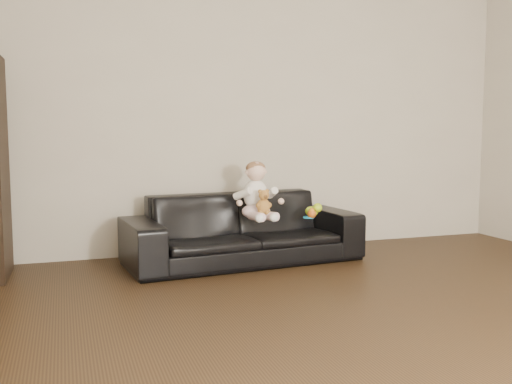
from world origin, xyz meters
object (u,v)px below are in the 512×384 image
object	(u,v)px
baby	(257,194)
toy_blue_disc	(309,217)
toy_green	(312,211)
teddy_bear	(264,202)
toy_rattle	(312,214)
sofa	(243,228)

from	to	relation	value
baby	toy_blue_disc	size ratio (longest dim) A/B	5.18
baby	toy_blue_disc	bearing A→B (deg)	-25.91
toy_green	toy_blue_disc	distance (m)	0.09
teddy_bear	toy_green	bearing A→B (deg)	3.59
toy_rattle	toy_blue_disc	size ratio (longest dim) A/B	0.81
baby	toy_rattle	world-z (taller)	baby
toy_green	sofa	bearing A→B (deg)	168.34
baby	toy_rattle	size ratio (longest dim) A/B	6.39
toy_rattle	toy_blue_disc	distance (m)	0.04
sofa	teddy_bear	bearing A→B (deg)	-75.42
teddy_bear	toy_green	world-z (taller)	teddy_bear
baby	toy_rattle	distance (m)	0.48
teddy_bear	toy_rattle	world-z (taller)	teddy_bear
baby	toy_green	distance (m)	0.51
teddy_bear	toy_green	distance (m)	0.50
toy_green	toy_rattle	xyz separation A→B (m)	(-0.04, -0.09, -0.01)
toy_blue_disc	toy_green	bearing A→B (deg)	50.08
sofa	teddy_bear	xyz separation A→B (m)	(0.09, -0.25, 0.24)
sofa	toy_green	size ratio (longest dim) A/B	15.22
toy_green	toy_blue_disc	size ratio (longest dim) A/B	1.39
sofa	toy_rattle	xyz separation A→B (m)	(0.52, -0.21, 0.12)
teddy_bear	toy_rattle	bearing A→B (deg)	-6.98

